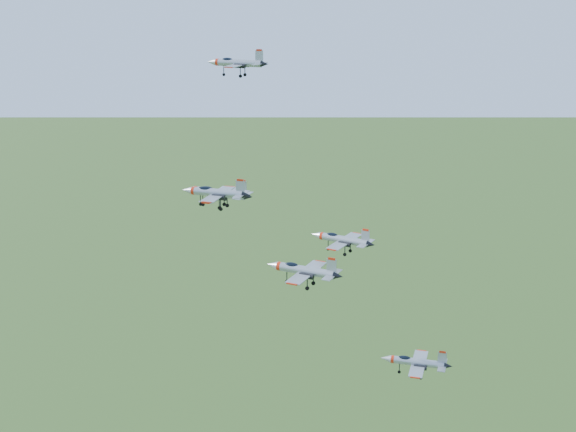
% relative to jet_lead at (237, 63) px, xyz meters
% --- Properties ---
extents(jet_lead, '(11.69, 9.78, 3.13)m').
position_rel_jet_lead_xyz_m(jet_lead, '(0.00, 0.00, 0.00)').
color(jet_lead, '#979CA3').
extents(jet_left_high, '(13.47, 11.17, 3.60)m').
position_rel_jet_lead_xyz_m(jet_left_high, '(0.90, -8.62, -21.52)').
color(jet_left_high, '#979CA3').
extents(jet_right_high, '(11.00, 9.25, 2.95)m').
position_rel_jet_lead_xyz_m(jet_right_high, '(11.33, -24.88, -16.18)').
color(jet_right_high, '#979CA3').
extents(jet_left_low, '(11.46, 9.42, 3.07)m').
position_rel_jet_lead_xyz_m(jet_left_low, '(24.63, -8.09, -26.42)').
color(jet_left_low, '#979CA3').
extents(jet_right_low, '(13.04, 10.76, 3.49)m').
position_rel_jet_lead_xyz_m(jet_right_low, '(22.39, -17.44, -29.04)').
color(jet_right_low, '#979CA3').
extents(jet_trail, '(10.79, 9.11, 2.91)m').
position_rel_jet_lead_xyz_m(jet_trail, '(40.78, -16.01, -41.01)').
color(jet_trail, '#979CA3').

